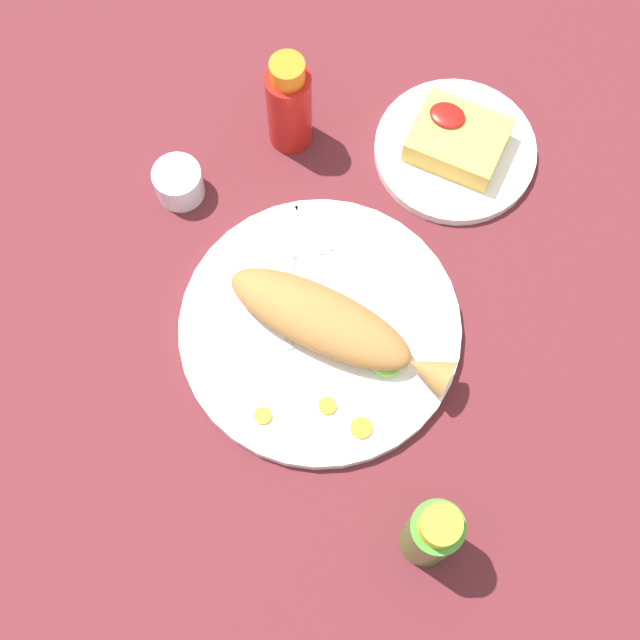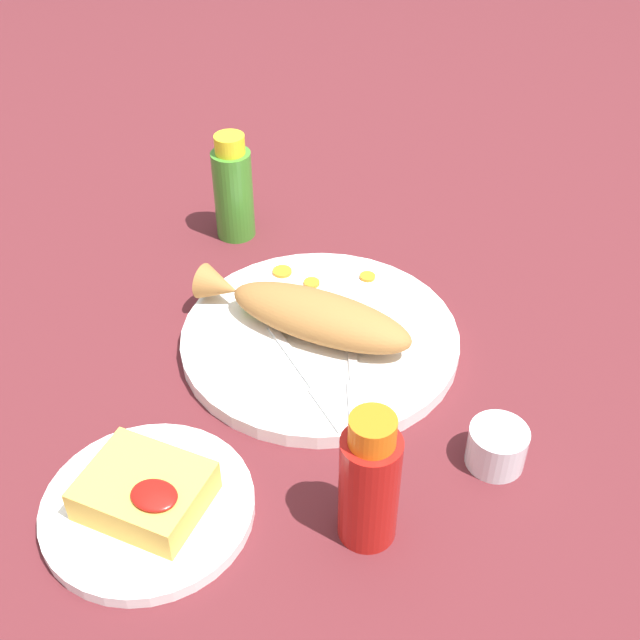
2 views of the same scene
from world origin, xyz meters
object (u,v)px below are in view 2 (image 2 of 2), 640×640
object	(u,v)px
fork_near	(354,376)
salt_cup	(496,448)
main_plate	(320,339)
hot_sauce_bottle_green	(233,190)
fork_far	(311,382)
side_plate_fries	(148,507)
fried_fish	(309,313)
hot_sauce_bottle_red	(369,482)

from	to	relation	value
fork_near	salt_cup	world-z (taller)	salt_cup
main_plate	hot_sauce_bottle_green	world-z (taller)	hot_sauce_bottle_green
fork_far	salt_cup	bearing A→B (deg)	35.95
main_plate	fork_near	bearing A→B (deg)	-40.01
hot_sauce_bottle_green	side_plate_fries	size ratio (longest dim) A/B	0.75
fried_fish	fork_near	world-z (taller)	fried_fish
fork_far	hot_sauce_bottle_red	xyz separation A→B (m)	(0.12, -0.14, 0.05)
fork_near	side_plate_fries	size ratio (longest dim) A/B	0.85
fork_far	salt_cup	distance (m)	0.21
fried_fish	side_plate_fries	bearing A→B (deg)	-95.67
fork_far	hot_sauce_bottle_red	bearing A→B (deg)	-10.44
side_plate_fries	hot_sauce_bottle_green	bearing A→B (deg)	108.09
fried_fish	hot_sauce_bottle_red	bearing A→B (deg)	-52.51
main_plate	hot_sauce_bottle_red	bearing A→B (deg)	-57.07
fork_far	side_plate_fries	distance (m)	0.22
hot_sauce_bottle_green	salt_cup	distance (m)	0.52
main_plate	fried_fish	world-z (taller)	fried_fish
main_plate	hot_sauce_bottle_green	distance (m)	0.27
main_plate	fried_fish	size ratio (longest dim) A/B	1.19
fried_fish	fork_near	size ratio (longest dim) A/B	1.59
fork_near	hot_sauce_bottle_green	world-z (taller)	hot_sauce_bottle_green
salt_cup	hot_sauce_bottle_red	bearing A→B (deg)	-124.65
fork_near	fork_far	xyz separation A→B (m)	(-0.04, -0.03, 0.00)
fried_fish	fork_near	distance (m)	0.10
main_plate	side_plate_fries	distance (m)	0.29
main_plate	hot_sauce_bottle_red	size ratio (longest dim) A/B	2.19
fork_far	side_plate_fries	xyz separation A→B (m)	(-0.08, -0.21, -0.01)
fork_near	hot_sauce_bottle_red	bearing A→B (deg)	0.37
hot_sauce_bottle_green	salt_cup	xyz separation A→B (m)	(0.44, -0.27, -0.05)
hot_sauce_bottle_green	side_plate_fries	distance (m)	0.49
hot_sauce_bottle_red	fork_near	bearing A→B (deg)	115.33
fork_far	main_plate	bearing A→B (deg)	146.57
main_plate	fork_far	size ratio (longest dim) A/B	2.17
fork_near	salt_cup	xyz separation A→B (m)	(0.17, -0.04, -0.00)
main_plate	hot_sauce_bottle_red	world-z (taller)	hot_sauce_bottle_red
fork_near	hot_sauce_bottle_green	xyz separation A→B (m)	(-0.27, 0.23, 0.05)
fork_near	main_plate	bearing A→B (deg)	-154.97
side_plate_fries	hot_sauce_bottle_red	bearing A→B (deg)	17.87
fork_near	salt_cup	distance (m)	0.17
main_plate	fork_near	xyz separation A→B (m)	(0.06, -0.05, 0.01)
main_plate	salt_cup	size ratio (longest dim) A/B	5.47
main_plate	hot_sauce_bottle_green	size ratio (longest dim) A/B	2.16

